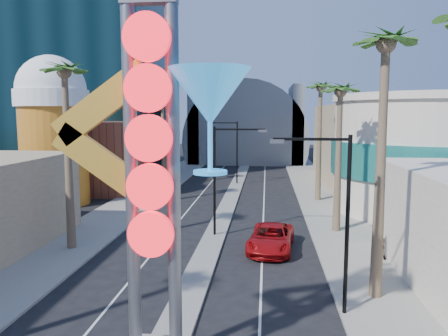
# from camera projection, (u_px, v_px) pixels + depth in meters

# --- Properties ---
(sidewalk_west) EXTENTS (5.00, 100.00, 0.15)m
(sidewalk_west) POSITION_uv_depth(u_px,v_px,m) (144.00, 195.00, 47.56)
(sidewalk_west) COLOR gray
(sidewalk_west) RESTS_ON ground
(sidewalk_east) EXTENTS (5.00, 100.00, 0.15)m
(sidewalk_east) POSITION_uv_depth(u_px,v_px,m) (321.00, 199.00, 45.73)
(sidewalk_east) COLOR gray
(sidewalk_east) RESTS_ON ground
(median) EXTENTS (1.60, 84.00, 0.15)m
(median) POSITION_uv_depth(u_px,v_px,m) (233.00, 192.00, 49.61)
(median) COLOR gray
(median) RESTS_ON ground
(hotel_tower) EXTENTS (20.00, 20.00, 50.00)m
(hotel_tower) POSITION_uv_depth(u_px,v_px,m) (88.00, 1.00, 62.52)
(hotel_tower) COLOR black
(hotel_tower) RESTS_ON ground
(brick_filler_west) EXTENTS (10.00, 10.00, 8.00)m
(brick_filler_west) POSITION_uv_depth(u_px,v_px,m) (96.00, 156.00, 50.67)
(brick_filler_west) COLOR brown
(brick_filler_west) RESTS_ON ground
(filler_east) EXTENTS (10.00, 20.00, 10.00)m
(filler_east) POSITION_uv_depth(u_px,v_px,m) (360.00, 144.00, 57.34)
(filler_east) COLOR tan
(filler_east) RESTS_ON ground
(beer_mug) EXTENTS (7.00, 7.00, 14.50)m
(beer_mug) POSITION_uv_depth(u_px,v_px,m) (53.00, 125.00, 42.39)
(beer_mug) COLOR #BB6B19
(beer_mug) RESTS_ON ground
(turquoise_building) EXTENTS (16.60, 16.60, 10.60)m
(turquoise_building) POSITION_uv_depth(u_px,v_px,m) (426.00, 155.00, 39.34)
(turquoise_building) COLOR beige
(turquoise_building) RESTS_ON ground
(canopy) EXTENTS (22.00, 16.00, 22.00)m
(canopy) POSITION_uv_depth(u_px,v_px,m) (247.00, 139.00, 82.68)
(canopy) COLOR slate
(canopy) RESTS_ON ground
(neon_sign) EXTENTS (6.53, 2.60, 12.55)m
(neon_sign) POSITION_uv_depth(u_px,v_px,m) (177.00, 162.00, 14.03)
(neon_sign) COLOR gray
(neon_sign) RESTS_ON ground
(streetlight_0) EXTENTS (3.79, 0.25, 8.00)m
(streetlight_0) POSITION_uv_depth(u_px,v_px,m) (222.00, 170.00, 31.19)
(streetlight_0) COLOR black
(streetlight_0) RESTS_ON ground
(streetlight_1) EXTENTS (3.79, 0.25, 8.00)m
(streetlight_1) POSITION_uv_depth(u_px,v_px,m) (233.00, 146.00, 55.00)
(streetlight_1) COLOR black
(streetlight_1) RESTS_ON ground
(streetlight_2) EXTENTS (3.45, 0.25, 8.00)m
(streetlight_2) POSITION_uv_depth(u_px,v_px,m) (337.00, 208.00, 18.74)
(streetlight_2) COLOR black
(streetlight_2) RESTS_ON ground
(palm_1) EXTENTS (2.40, 2.40, 12.70)m
(palm_1) POSITION_uv_depth(u_px,v_px,m) (65.00, 83.00, 27.43)
(palm_1) COLOR brown
(palm_1) RESTS_ON ground
(palm_2) EXTENTS (2.40, 2.40, 11.20)m
(palm_2) POSITION_uv_depth(u_px,v_px,m) (133.00, 108.00, 41.42)
(palm_2) COLOR brown
(palm_2) RESTS_ON ground
(palm_3) EXTENTS (2.40, 2.40, 11.20)m
(palm_3) POSITION_uv_depth(u_px,v_px,m) (163.00, 109.00, 53.28)
(palm_3) COLOR brown
(palm_3) RESTS_ON ground
(palm_5) EXTENTS (2.40, 2.40, 13.20)m
(palm_5) POSITION_uv_depth(u_px,v_px,m) (385.00, 60.00, 19.71)
(palm_5) COLOR brown
(palm_5) RESTS_ON ground
(palm_6) EXTENTS (2.40, 2.40, 11.70)m
(palm_6) POSITION_uv_depth(u_px,v_px,m) (340.00, 99.00, 31.73)
(palm_6) COLOR brown
(palm_6) RESTS_ON ground
(palm_7) EXTENTS (2.40, 2.40, 12.70)m
(palm_7) POSITION_uv_depth(u_px,v_px,m) (321.00, 95.00, 43.48)
(palm_7) COLOR brown
(palm_7) RESTS_ON ground
(red_pickup) EXTENTS (3.38, 6.21, 1.65)m
(red_pickup) POSITION_uv_depth(u_px,v_px,m) (271.00, 238.00, 28.48)
(red_pickup) COLOR #AF0D10
(red_pickup) RESTS_ON ground
(pedestrian_b) EXTENTS (0.86, 0.68, 1.73)m
(pedestrian_b) POSITION_uv_depth(u_px,v_px,m) (379.00, 245.00, 26.32)
(pedestrian_b) COLOR gray
(pedestrian_b) RESTS_ON sidewalk_east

